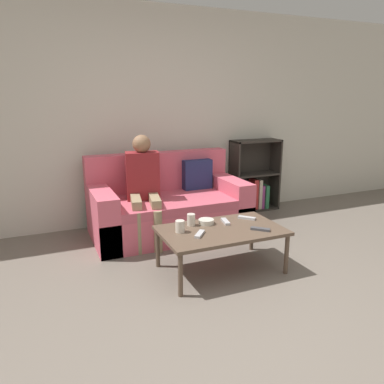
{
  "coord_description": "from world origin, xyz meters",
  "views": [
    {
      "loc": [
        -1.41,
        -1.97,
        1.58
      ],
      "look_at": [
        0.02,
        1.39,
        0.62
      ],
      "focal_mm": 35.0,
      "sensor_mm": 36.0,
      "label": 1
    }
  ],
  "objects_px": {
    "couch": "(168,208)",
    "cup_far": "(191,220)",
    "cup_near": "(180,226)",
    "tv_remote_3": "(260,229)",
    "coffee_table": "(221,233)",
    "tv_remote_2": "(247,218)",
    "bookshelf": "(252,183)",
    "tv_remote_1": "(225,221)",
    "snack_bowl": "(206,222)",
    "person_adult": "(143,181)",
    "tv_remote_0": "(200,234)"
  },
  "relations": [
    {
      "from": "couch",
      "to": "cup_far",
      "type": "bearing_deg",
      "value": -96.3
    },
    {
      "from": "cup_near",
      "to": "tv_remote_3",
      "type": "relative_size",
      "value": 0.67
    },
    {
      "from": "coffee_table",
      "to": "tv_remote_2",
      "type": "height_order",
      "value": "tv_remote_2"
    },
    {
      "from": "couch",
      "to": "cup_far",
      "type": "distance_m",
      "value": 0.94
    },
    {
      "from": "bookshelf",
      "to": "coffee_table",
      "type": "height_order",
      "value": "bookshelf"
    },
    {
      "from": "tv_remote_1",
      "to": "snack_bowl",
      "type": "distance_m",
      "value": 0.19
    },
    {
      "from": "cup_far",
      "to": "tv_remote_3",
      "type": "distance_m",
      "value": 0.63
    },
    {
      "from": "tv_remote_2",
      "to": "couch",
      "type": "bearing_deg",
      "value": 73.27
    },
    {
      "from": "bookshelf",
      "to": "person_adult",
      "type": "bearing_deg",
      "value": -163.73
    },
    {
      "from": "bookshelf",
      "to": "tv_remote_1",
      "type": "distance_m",
      "value": 1.8
    },
    {
      "from": "cup_far",
      "to": "snack_bowl",
      "type": "height_order",
      "value": "cup_far"
    },
    {
      "from": "coffee_table",
      "to": "snack_bowl",
      "type": "bearing_deg",
      "value": 110.8
    },
    {
      "from": "tv_remote_1",
      "to": "cup_near",
      "type": "bearing_deg",
      "value": -160.35
    },
    {
      "from": "person_adult",
      "to": "tv_remote_3",
      "type": "distance_m",
      "value": 1.42
    },
    {
      "from": "person_adult",
      "to": "tv_remote_3",
      "type": "bearing_deg",
      "value": -47.66
    },
    {
      "from": "snack_bowl",
      "to": "bookshelf",
      "type": "bearing_deg",
      "value": 45.14
    },
    {
      "from": "cup_far",
      "to": "tv_remote_1",
      "type": "distance_m",
      "value": 0.34
    },
    {
      "from": "coffee_table",
      "to": "cup_near",
      "type": "distance_m",
      "value": 0.39
    },
    {
      "from": "bookshelf",
      "to": "cup_near",
      "type": "xyz_separation_m",
      "value": [
        -1.64,
        -1.45,
        0.08
      ]
    },
    {
      "from": "tv_remote_0",
      "to": "tv_remote_2",
      "type": "bearing_deg",
      "value": 60.24
    },
    {
      "from": "person_adult",
      "to": "tv_remote_3",
      "type": "height_order",
      "value": "person_adult"
    },
    {
      "from": "person_adult",
      "to": "cup_far",
      "type": "xyz_separation_m",
      "value": [
        0.21,
        -0.83,
        -0.21
      ]
    },
    {
      "from": "coffee_table",
      "to": "cup_near",
      "type": "height_order",
      "value": "cup_near"
    },
    {
      "from": "cup_near",
      "to": "tv_remote_3",
      "type": "height_order",
      "value": "cup_near"
    },
    {
      "from": "cup_far",
      "to": "tv_remote_1",
      "type": "xyz_separation_m",
      "value": [
        0.33,
        -0.06,
        -0.04
      ]
    },
    {
      "from": "cup_far",
      "to": "bookshelf",
      "type": "bearing_deg",
      "value": 41.79
    },
    {
      "from": "person_adult",
      "to": "cup_far",
      "type": "relative_size",
      "value": 10.51
    },
    {
      "from": "cup_near",
      "to": "tv_remote_2",
      "type": "relative_size",
      "value": 0.67
    },
    {
      "from": "person_adult",
      "to": "snack_bowl",
      "type": "xyz_separation_m",
      "value": [
        0.36,
        -0.85,
        -0.24
      ]
    },
    {
      "from": "couch",
      "to": "tv_remote_3",
      "type": "distance_m",
      "value": 1.36
    },
    {
      "from": "person_adult",
      "to": "snack_bowl",
      "type": "height_order",
      "value": "person_adult"
    },
    {
      "from": "tv_remote_0",
      "to": "bookshelf",
      "type": "bearing_deg",
      "value": 86.61
    },
    {
      "from": "cup_near",
      "to": "tv_remote_1",
      "type": "bearing_deg",
      "value": 7.62
    },
    {
      "from": "coffee_table",
      "to": "person_adult",
      "type": "xyz_separation_m",
      "value": [
        -0.42,
        1.03,
        0.3
      ]
    },
    {
      "from": "cup_far",
      "to": "tv_remote_2",
      "type": "distance_m",
      "value": 0.57
    },
    {
      "from": "coffee_table",
      "to": "cup_far",
      "type": "bearing_deg",
      "value": 137.41
    },
    {
      "from": "tv_remote_2",
      "to": "snack_bowl",
      "type": "height_order",
      "value": "snack_bowl"
    },
    {
      "from": "tv_remote_0",
      "to": "person_adult",
      "type": "bearing_deg",
      "value": 139.67
    },
    {
      "from": "couch",
      "to": "cup_far",
      "type": "height_order",
      "value": "couch"
    },
    {
      "from": "coffee_table",
      "to": "person_adult",
      "type": "bearing_deg",
      "value": 112.43
    },
    {
      "from": "coffee_table",
      "to": "snack_bowl",
      "type": "height_order",
      "value": "snack_bowl"
    },
    {
      "from": "tv_remote_3",
      "to": "cup_near",
      "type": "bearing_deg",
      "value": 113.79
    },
    {
      "from": "person_adult",
      "to": "tv_remote_0",
      "type": "relative_size",
      "value": 7.19
    },
    {
      "from": "person_adult",
      "to": "tv_remote_2",
      "type": "height_order",
      "value": "person_adult"
    },
    {
      "from": "tv_remote_0",
      "to": "tv_remote_1",
      "type": "height_order",
      "value": "same"
    },
    {
      "from": "coffee_table",
      "to": "person_adult",
      "type": "height_order",
      "value": "person_adult"
    },
    {
      "from": "cup_near",
      "to": "snack_bowl",
      "type": "bearing_deg",
      "value": 18.95
    },
    {
      "from": "person_adult",
      "to": "cup_far",
      "type": "bearing_deg",
      "value": -64.86
    },
    {
      "from": "couch",
      "to": "bookshelf",
      "type": "bearing_deg",
      "value": 16.16
    },
    {
      "from": "cup_near",
      "to": "snack_bowl",
      "type": "relative_size",
      "value": 0.73
    }
  ]
}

